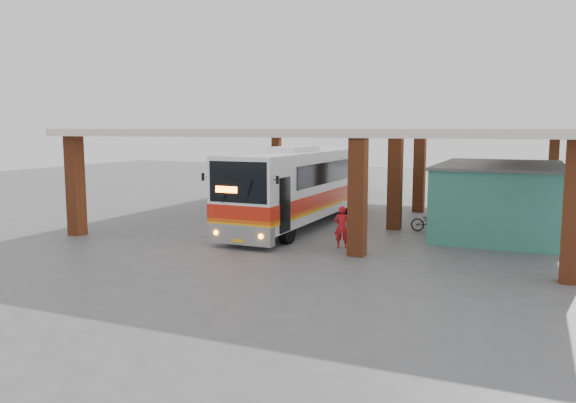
# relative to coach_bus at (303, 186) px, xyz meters

# --- Properties ---
(ground) EXTENTS (90.00, 90.00, 0.00)m
(ground) POSITION_rel_coach_bus_xyz_m (1.38, -2.49, -1.91)
(ground) COLOR #515154
(ground) RESTS_ON ground
(brick_columns) EXTENTS (20.10, 21.60, 4.35)m
(brick_columns) POSITION_rel_coach_bus_xyz_m (2.81, 2.51, 0.27)
(brick_columns) COLOR brown
(brick_columns) RESTS_ON ground
(canopy_roof) EXTENTS (21.00, 23.00, 0.30)m
(canopy_roof) POSITION_rel_coach_bus_xyz_m (1.88, 4.01, 2.59)
(canopy_roof) COLOR silver
(canopy_roof) RESTS_ON brick_columns
(shop_building) EXTENTS (5.20, 8.20, 3.11)m
(shop_building) POSITION_rel_coach_bus_xyz_m (8.87, 1.51, -0.34)
(shop_building) COLOR #317C6B
(shop_building) RESTS_ON ground
(coach_bus) EXTENTS (2.87, 13.22, 3.84)m
(coach_bus) POSITION_rel_coach_bus_xyz_m (0.00, 0.00, 0.00)
(coach_bus) COLOR white
(coach_bus) RESTS_ON ground
(motorcycle) EXTENTS (1.79, 0.68, 0.93)m
(motorcycle) POSITION_rel_coach_bus_xyz_m (6.08, 0.41, -1.44)
(motorcycle) COLOR black
(motorcycle) RESTS_ON ground
(pedestrian) EXTENTS (0.69, 0.55, 1.67)m
(pedestrian) POSITION_rel_coach_bus_xyz_m (3.44, -4.46, -1.07)
(pedestrian) COLOR red
(pedestrian) RESTS_ON ground
(red_chair) EXTENTS (0.43, 0.43, 0.75)m
(red_chair) POSITION_rel_coach_bus_xyz_m (6.47, 5.80, -1.56)
(red_chair) COLOR red
(red_chair) RESTS_ON ground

